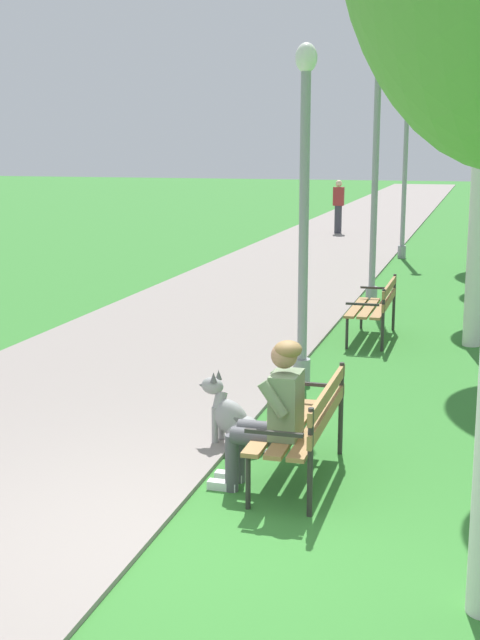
# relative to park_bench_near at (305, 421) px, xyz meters

# --- Properties ---
(ground_plane) EXTENTS (120.00, 120.00, 0.00)m
(ground_plane) POSITION_rel_park_bench_near_xyz_m (-0.52, -1.38, -0.51)
(ground_plane) COLOR #33752D
(paved_path) EXTENTS (4.00, 60.00, 0.04)m
(paved_path) POSITION_rel_park_bench_near_xyz_m (-2.80, 22.62, -0.49)
(paved_path) COLOR gray
(paved_path) RESTS_ON ground
(park_bench_near) EXTENTS (0.55, 1.50, 0.85)m
(park_bench_near) POSITION_rel_park_bench_near_xyz_m (0.00, 0.00, 0.00)
(park_bench_near) COLOR olive
(park_bench_near) RESTS_ON ground
(park_bench_mid) EXTENTS (0.55, 1.50, 0.85)m
(park_bench_mid) POSITION_rel_park_bench_near_xyz_m (-0.10, 5.41, 0.00)
(park_bench_mid) COLOR olive
(park_bench_mid) RESTS_ON ground
(person_seated_on_near_bench) EXTENTS (0.74, 0.49, 1.25)m
(person_seated_on_near_bench) POSITION_rel_park_bench_near_xyz_m (-0.21, -0.29, 0.17)
(person_seated_on_near_bench) COLOR #4C4C51
(person_seated_on_near_bench) RESTS_ON ground
(dog_grey) EXTENTS (0.82, 0.38, 0.71)m
(dog_grey) POSITION_rel_park_bench_near_xyz_m (-0.78, 0.57, -0.25)
(dog_grey) COLOR gray
(dog_grey) RESTS_ON ground
(lamp_post_near) EXTENTS (0.24, 0.24, 3.82)m
(lamp_post_near) POSITION_rel_park_bench_near_xyz_m (-0.63, 2.85, 1.47)
(lamp_post_near) COLOR gray
(lamp_post_near) RESTS_ON ground
(lamp_post_mid) EXTENTS (0.24, 0.24, 4.55)m
(lamp_post_mid) POSITION_rel_park_bench_near_xyz_m (-0.52, 8.18, 1.84)
(lamp_post_mid) COLOR gray
(lamp_post_mid) RESTS_ON ground
(lamp_post_far) EXTENTS (0.24, 0.24, 4.48)m
(lamp_post_far) POSITION_rel_park_bench_near_xyz_m (-0.61, 14.47, 1.80)
(lamp_post_far) COLOR gray
(lamp_post_far) RESTS_ON ground
(pedestrian_distant) EXTENTS (0.32, 0.22, 1.65)m
(pedestrian_distant) POSITION_rel_park_bench_near_xyz_m (-3.04, 19.49, 0.33)
(pedestrian_distant) COLOR #383842
(pedestrian_distant) RESTS_ON ground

